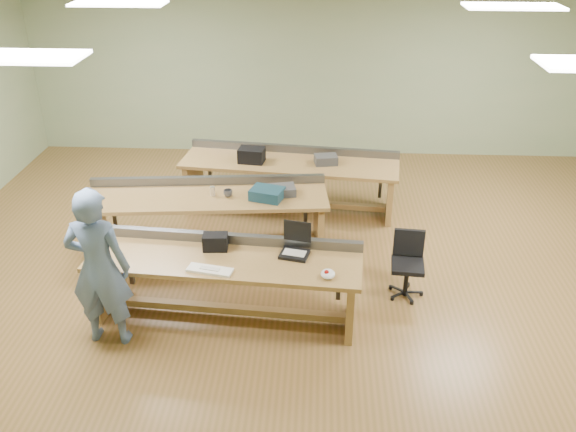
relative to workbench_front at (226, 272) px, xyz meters
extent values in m
plane|color=brown|center=(0.86, 1.04, -0.56)|extent=(10.00, 10.00, 0.00)
plane|color=silver|center=(0.86, 1.04, 2.44)|extent=(10.00, 10.00, 0.00)
cube|color=#9AA980|center=(0.86, 5.04, 0.94)|extent=(10.00, 0.04, 3.00)
cube|color=#9AA980|center=(0.86, -2.96, 0.94)|extent=(10.00, 0.04, 3.00)
cube|color=white|center=(-1.64, -0.46, 2.41)|extent=(1.20, 0.50, 0.03)
cube|color=white|center=(-1.64, 2.54, 2.41)|extent=(1.20, 0.50, 0.03)
cube|color=white|center=(3.36, 2.54, 2.41)|extent=(1.20, 0.50, 0.03)
cube|color=#A37544|center=(0.00, -0.04, 0.17)|extent=(2.99, 1.01, 0.05)
cube|color=#A37544|center=(-1.37, 0.07, -0.21)|extent=(0.13, 0.69, 0.70)
cube|color=#A37544|center=(1.36, -0.14, -0.21)|extent=(0.13, 0.69, 0.70)
cube|color=#A37544|center=(0.00, -0.04, -0.46)|extent=(2.64, 0.30, 0.08)
cube|color=#55575D|center=(0.02, 0.31, 0.25)|extent=(2.94, 0.31, 0.11)
cube|color=#A37544|center=(-0.46, 1.49, 0.17)|extent=(3.20, 1.13, 0.05)
cube|color=#A37544|center=(-1.92, 1.35, -0.21)|extent=(0.15, 0.74, 0.70)
cube|color=#A37544|center=(1.00, 1.63, -0.21)|extent=(0.15, 0.74, 0.70)
cube|color=#A37544|center=(-0.46, 1.49, -0.46)|extent=(2.83, 0.37, 0.08)
cube|color=#55575D|center=(-0.49, 1.87, 0.25)|extent=(3.13, 0.38, 0.11)
cube|color=#A37544|center=(0.56, 2.70, 0.17)|extent=(3.25, 1.20, 0.05)
cube|color=#A37544|center=(-0.92, 2.87, -0.21)|extent=(0.16, 0.75, 0.70)
cube|color=#A37544|center=(2.04, 2.53, -0.21)|extent=(0.16, 0.75, 0.70)
cube|color=#A37544|center=(0.56, 2.70, -0.46)|extent=(2.87, 0.43, 0.08)
cube|color=#55575D|center=(0.60, 3.08, 0.25)|extent=(3.16, 0.44, 0.11)
imported|color=#6280A1|center=(-1.19, -0.49, 0.32)|extent=(0.65, 0.44, 1.76)
cube|color=black|center=(0.75, 0.07, 0.21)|extent=(0.35, 0.31, 0.03)
cube|color=black|center=(0.77, 0.19, 0.43)|extent=(0.30, 0.08, 0.24)
cube|color=white|center=(-0.11, -0.28, 0.21)|extent=(0.50, 0.25, 0.03)
ellipsoid|color=white|center=(1.10, -0.33, 0.23)|extent=(0.20, 0.21, 0.07)
cube|color=black|center=(-0.12, 0.16, 0.28)|extent=(0.28, 0.19, 0.18)
cylinder|color=black|center=(2.04, 0.48, -0.36)|extent=(0.05, 0.05, 0.39)
cube|color=black|center=(2.04, 0.48, -0.15)|extent=(0.40, 0.40, 0.05)
cube|color=black|center=(2.05, 0.66, 0.06)|extent=(0.36, 0.08, 0.34)
cylinder|color=black|center=(2.04, 0.48, -0.53)|extent=(0.46, 0.46, 0.05)
cube|color=#153747|center=(0.33, 1.45, 0.26)|extent=(0.47, 0.40, 0.14)
cube|color=#3A3A3C|center=(0.48, 1.59, 0.25)|extent=(0.45, 0.34, 0.11)
imported|color=#3A3A3C|center=(-0.17, 1.50, 0.24)|extent=(0.14, 0.14, 0.09)
cylinder|color=silver|center=(-0.38, 1.52, 0.25)|extent=(0.09, 0.09, 0.12)
cube|color=black|center=(0.01, 2.68, 0.30)|extent=(0.40, 0.31, 0.21)
cube|color=#3A3A3C|center=(1.09, 2.66, 0.26)|extent=(0.36, 0.29, 0.13)
camera|label=1|loc=(0.97, -5.54, 3.60)|focal=38.00mm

